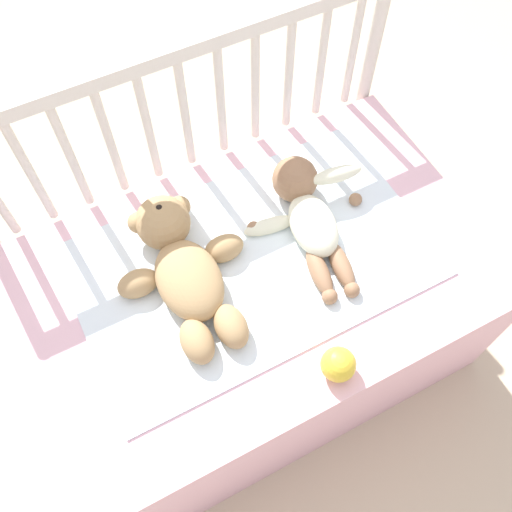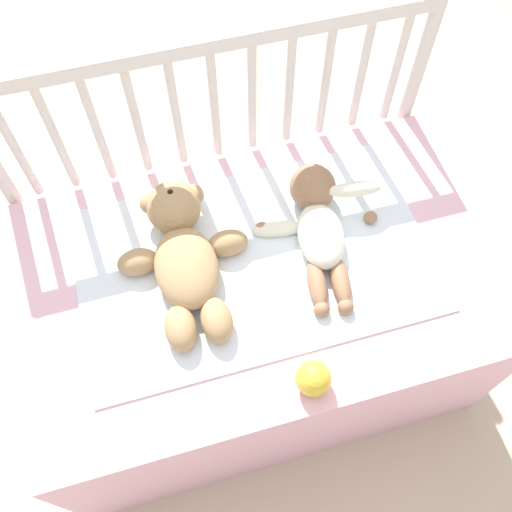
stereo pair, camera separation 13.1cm
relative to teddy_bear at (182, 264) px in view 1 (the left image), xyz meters
The scene contains 7 objects.
ground_plane 0.57m from the teddy_bear, 25.08° to the right, with size 12.00×12.00×0.00m, color #C6B293.
crib_mattress 0.34m from the teddy_bear, 25.08° to the right, with size 1.12×0.72×0.49m.
crib_rail 0.35m from the teddy_bear, 62.65° to the left, with size 1.12×0.04×0.87m.
blanket 0.17m from the teddy_bear, 14.80° to the right, with size 0.84×0.51×0.01m.
teddy_bear is the anchor object (origin of this frame).
baby 0.33m from the teddy_bear, ahead, with size 0.33×0.39×0.12m.
toy_ball 0.42m from the teddy_bear, 61.81° to the right, with size 0.08×0.08×0.08m.
Camera 1 is at (-0.30, -0.56, 1.69)m, focal length 40.00 mm.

